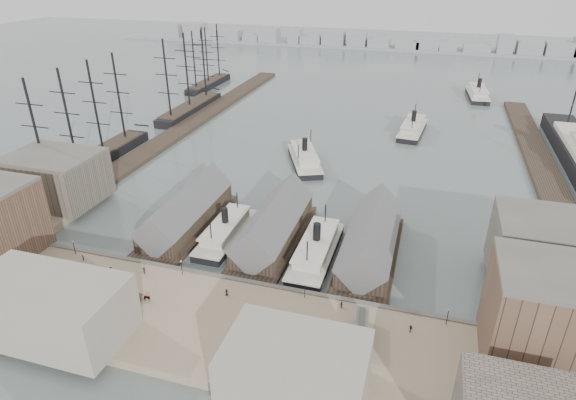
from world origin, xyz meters
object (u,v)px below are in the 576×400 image
(tram, at_px, (361,329))
(horse_cart_left, at_px, (105,270))
(horse_cart_center, at_px, (144,298))
(horse_cart_right, at_px, (248,346))
(ferry_docked_west, at_px, (226,231))

(tram, height_order, horse_cart_left, tram)
(horse_cart_center, bearing_deg, horse_cart_left, 64.33)
(horse_cart_center, xyz_separation_m, horse_cart_right, (27.10, -7.13, -0.03))
(horse_cart_right, bearing_deg, horse_cart_center, 87.07)
(horse_cart_center, bearing_deg, horse_cart_right, -105.96)
(ferry_docked_west, relative_size, tram, 2.73)
(tram, bearing_deg, horse_cart_right, -160.22)
(tram, height_order, horse_cart_right, tram)
(ferry_docked_west, relative_size, horse_cart_left, 5.82)
(horse_cart_left, height_order, horse_cart_right, horse_cart_right)
(ferry_docked_west, relative_size, horse_cart_center, 5.63)
(ferry_docked_west, height_order, horse_cart_left, ferry_docked_west)
(tram, relative_size, horse_cart_center, 2.06)
(horse_cart_right, bearing_deg, ferry_docked_west, 40.57)
(tram, distance_m, horse_cart_right, 22.37)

